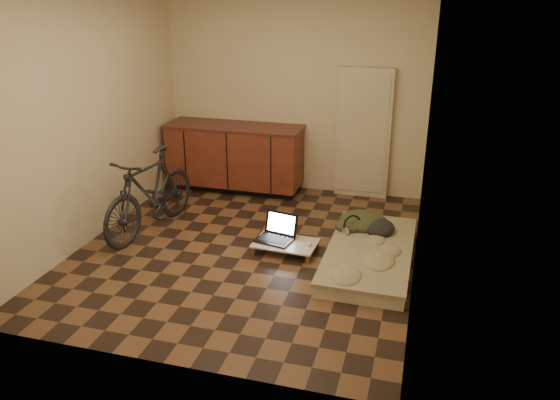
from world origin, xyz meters
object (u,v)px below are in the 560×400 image
(futon, at_px, (370,254))
(lap_desk, at_px, (285,243))
(laptop, at_px, (277,234))

(futon, relative_size, lap_desk, 2.60)
(futon, bearing_deg, lap_desk, -177.82)
(laptop, bearing_deg, futon, 10.12)
(futon, height_order, laptop, laptop)
(futon, distance_m, laptop, 1.01)
(lap_desk, bearing_deg, futon, 4.73)
(laptop, bearing_deg, lap_desk, -14.56)
(futon, xyz_separation_m, laptop, (-1.00, 0.03, 0.09))
(futon, height_order, lap_desk, futon)
(futon, distance_m, lap_desk, 0.89)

